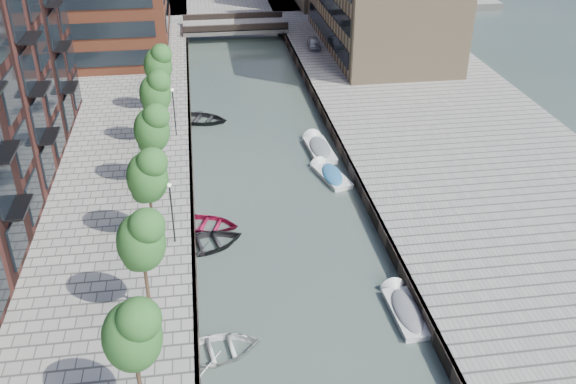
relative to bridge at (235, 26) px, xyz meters
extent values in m
plane|color=#38473F|center=(0.00, -32.00, -1.39)|extent=(300.00, 300.00, 0.00)
cube|color=gray|center=(16.00, -32.00, -0.89)|extent=(20.00, 140.00, 1.00)
cube|color=#332823|center=(-6.10, -32.00, -0.89)|extent=(0.25, 140.00, 1.00)
cube|color=#332823|center=(6.10, -32.00, -0.89)|extent=(0.25, 140.00, 1.00)
cube|color=gray|center=(0.00, 0.00, -0.09)|extent=(13.00, 6.00, 0.60)
cube|color=#332823|center=(0.00, -2.80, 0.51)|extent=(13.00, 0.40, 0.80)
cube|color=#332823|center=(0.00, 2.80, 0.51)|extent=(13.00, 0.40, 0.80)
cylinder|color=#382619|center=(-8.50, -61.00, 1.21)|extent=(0.20, 0.20, 3.20)
ellipsoid|color=#215720|center=(-8.50, -61.00, 3.93)|extent=(2.50, 2.50, 3.25)
cylinder|color=#382619|center=(-8.50, -54.00, 1.21)|extent=(0.20, 0.20, 3.20)
ellipsoid|color=#215720|center=(-8.50, -54.00, 3.93)|extent=(2.50, 2.50, 3.25)
cylinder|color=#382619|center=(-8.50, -47.00, 1.21)|extent=(0.20, 0.20, 3.20)
ellipsoid|color=#215720|center=(-8.50, -47.00, 3.93)|extent=(2.50, 2.50, 3.25)
cylinder|color=#382619|center=(-8.50, -40.00, 1.21)|extent=(0.20, 0.20, 3.20)
ellipsoid|color=#215720|center=(-8.50, -40.00, 3.93)|extent=(2.50, 2.50, 3.25)
cylinder|color=#382619|center=(-8.50, -33.00, 1.21)|extent=(0.20, 0.20, 3.20)
ellipsoid|color=#215720|center=(-8.50, -33.00, 3.93)|extent=(2.50, 2.50, 3.25)
cylinder|color=#382619|center=(-8.50, -26.00, 1.21)|extent=(0.20, 0.20, 3.20)
ellipsoid|color=#215720|center=(-8.50, -26.00, 3.93)|extent=(2.50, 2.50, 3.25)
cylinder|color=black|center=(-7.20, -48.00, 1.61)|extent=(0.10, 0.10, 4.00)
sphere|color=#FFF2CC|center=(-7.20, -48.00, 3.61)|extent=(0.24, 0.24, 0.24)
cylinder|color=black|center=(-7.20, -32.00, 1.61)|extent=(0.10, 0.10, 4.00)
sphere|color=#FFF2CC|center=(-7.20, -32.00, 3.61)|extent=(0.24, 0.24, 0.24)
imported|color=black|center=(-5.40, -47.44, -1.39)|extent=(5.89, 4.85, 1.06)
imported|color=maroon|center=(-5.18, -45.06, -1.39)|extent=(5.09, 4.29, 0.90)
imported|color=silver|center=(-5.09, -57.17, -1.39)|extent=(5.26, 4.15, 0.98)
imported|color=black|center=(-5.18, -27.09, -1.39)|extent=(6.18, 5.35, 1.07)
cube|color=silver|center=(5.32, -55.76, -1.35)|extent=(1.66, 4.14, 0.58)
cube|color=silver|center=(5.32, -55.76, -1.03)|extent=(1.73, 4.23, 0.09)
cone|color=silver|center=(5.25, -53.71, -1.30)|extent=(1.54, 0.85, 1.51)
ellipsoid|color=slate|center=(5.32, -55.76, -0.99)|extent=(1.56, 3.78, 0.50)
cube|color=silver|center=(4.51, -39.61, -1.35)|extent=(2.48, 4.27, 0.57)
cube|color=silver|center=(4.51, -39.61, -1.04)|extent=(2.57, 4.38, 0.09)
cone|color=silver|center=(3.99, -37.67, -1.30)|extent=(1.64, 1.15, 1.49)
ellipsoid|color=#21659B|center=(4.51, -39.61, -1.00)|extent=(2.30, 3.91, 0.49)
cube|color=silver|center=(4.44, -34.98, -1.34)|extent=(2.01, 4.73, 0.65)
cube|color=silver|center=(4.44, -34.98, -0.99)|extent=(2.10, 4.83, 0.10)
cone|color=silver|center=(4.29, -32.68, -1.29)|extent=(1.76, 1.02, 1.71)
ellipsoid|color=slate|center=(4.44, -34.98, -0.94)|extent=(1.89, 4.32, 0.56)
imported|color=#BBBCC0|center=(8.56, -9.40, 0.20)|extent=(1.62, 3.55, 1.18)
camera|label=1|loc=(-5.04, -81.71, 21.90)|focal=40.00mm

